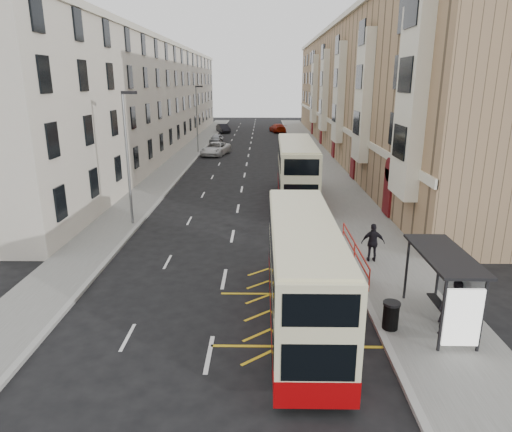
{
  "coord_description": "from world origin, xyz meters",
  "views": [
    {
      "loc": [
        1.75,
        -15.15,
        8.7
      ],
      "look_at": [
        1.43,
        6.61,
        2.24
      ],
      "focal_mm": 32.0,
      "sensor_mm": 36.0,
      "label": 1
    }
  ],
  "objects_px": {
    "double_decker_front": "(303,273)",
    "white_van": "(216,149)",
    "street_lamp_near": "(128,152)",
    "car_dark": "(223,128)",
    "bus_shelter": "(451,277)",
    "pedestrian_near": "(445,313)",
    "pedestrian_far": "(373,243)",
    "car_silver": "(216,139)",
    "double_decker_rear": "(296,171)",
    "car_red": "(278,128)",
    "litter_bin": "(391,315)",
    "pedestrian_mid": "(457,304)",
    "street_lamp_far": "(197,115)"
  },
  "relations": [
    {
      "from": "street_lamp_near",
      "to": "pedestrian_near",
      "type": "xyz_separation_m",
      "value": [
        14.47,
        -12.82,
        -3.69
      ]
    },
    {
      "from": "street_lamp_near",
      "to": "car_dark",
      "type": "distance_m",
      "value": 53.72
    },
    {
      "from": "bus_shelter",
      "to": "white_van",
      "type": "distance_m",
      "value": 42.58
    },
    {
      "from": "street_lamp_near",
      "to": "litter_bin",
      "type": "distance_m",
      "value": 18.25
    },
    {
      "from": "litter_bin",
      "to": "pedestrian_mid",
      "type": "height_order",
      "value": "pedestrian_mid"
    },
    {
      "from": "litter_bin",
      "to": "car_red",
      "type": "xyz_separation_m",
      "value": [
        -2.0,
        66.61,
        0.07
      ]
    },
    {
      "from": "pedestrian_near",
      "to": "car_red",
      "type": "distance_m",
      "value": 67.05
    },
    {
      "from": "double_decker_rear",
      "to": "car_red",
      "type": "relative_size",
      "value": 2.16
    },
    {
      "from": "litter_bin",
      "to": "car_silver",
      "type": "xyz_separation_m",
      "value": [
        -11.38,
        51.99,
        -0.04
      ]
    },
    {
      "from": "bus_shelter",
      "to": "double_decker_front",
      "type": "xyz_separation_m",
      "value": [
        -5.14,
        0.44,
        -0.1
      ]
    },
    {
      "from": "pedestrian_near",
      "to": "double_decker_front",
      "type": "bearing_deg",
      "value": -29.88
    },
    {
      "from": "street_lamp_near",
      "to": "litter_bin",
      "type": "relative_size",
      "value": 7.77
    },
    {
      "from": "double_decker_rear",
      "to": "white_van",
      "type": "bearing_deg",
      "value": 111.48
    },
    {
      "from": "street_lamp_near",
      "to": "double_decker_front",
      "type": "relative_size",
      "value": 0.8
    },
    {
      "from": "bus_shelter",
      "to": "car_red",
      "type": "height_order",
      "value": "bus_shelter"
    },
    {
      "from": "street_lamp_near",
      "to": "car_dark",
      "type": "height_order",
      "value": "street_lamp_near"
    },
    {
      "from": "pedestrian_far",
      "to": "street_lamp_far",
      "type": "bearing_deg",
      "value": -64.91
    },
    {
      "from": "pedestrian_far",
      "to": "car_silver",
      "type": "height_order",
      "value": "pedestrian_far"
    },
    {
      "from": "street_lamp_far",
      "to": "double_decker_front",
      "type": "distance_m",
      "value": 43.11
    },
    {
      "from": "pedestrian_mid",
      "to": "car_dark",
      "type": "xyz_separation_m",
      "value": [
        -13.95,
        65.83,
        -0.28
      ]
    },
    {
      "from": "car_red",
      "to": "white_van",
      "type": "bearing_deg",
      "value": 59.96
    },
    {
      "from": "double_decker_front",
      "to": "pedestrian_far",
      "type": "distance_m",
      "value": 7.15
    },
    {
      "from": "pedestrian_near",
      "to": "car_silver",
      "type": "distance_m",
      "value": 53.95
    },
    {
      "from": "pedestrian_mid",
      "to": "car_red",
      "type": "relative_size",
      "value": 0.33
    },
    {
      "from": "litter_bin",
      "to": "pedestrian_far",
      "type": "distance_m",
      "value": 6.49
    },
    {
      "from": "bus_shelter",
      "to": "pedestrian_near",
      "type": "relative_size",
      "value": 2.68
    },
    {
      "from": "litter_bin",
      "to": "white_van",
      "type": "xyz_separation_m",
      "value": [
        -10.37,
        40.82,
        0.09
      ]
    },
    {
      "from": "double_decker_front",
      "to": "car_silver",
      "type": "relative_size",
      "value": 2.67
    },
    {
      "from": "bus_shelter",
      "to": "double_decker_front",
      "type": "relative_size",
      "value": 0.42
    },
    {
      "from": "bus_shelter",
      "to": "white_van",
      "type": "height_order",
      "value": "bus_shelter"
    },
    {
      "from": "litter_bin",
      "to": "car_red",
      "type": "bearing_deg",
      "value": 91.72
    },
    {
      "from": "pedestrian_near",
      "to": "car_red",
      "type": "bearing_deg",
      "value": -106.61
    },
    {
      "from": "double_decker_front",
      "to": "white_van",
      "type": "xyz_separation_m",
      "value": [
        -7.22,
        40.28,
        -1.27
      ]
    },
    {
      "from": "bus_shelter",
      "to": "car_silver",
      "type": "distance_m",
      "value": 53.61
    },
    {
      "from": "litter_bin",
      "to": "car_silver",
      "type": "relative_size",
      "value": 0.27
    },
    {
      "from": "street_lamp_far",
      "to": "double_decker_front",
      "type": "height_order",
      "value": "street_lamp_far"
    },
    {
      "from": "double_decker_front",
      "to": "pedestrian_mid",
      "type": "distance_m",
      "value": 5.64
    },
    {
      "from": "double_decker_rear",
      "to": "double_decker_front",
      "type": "bearing_deg",
      "value": -92.21
    },
    {
      "from": "bus_shelter",
      "to": "street_lamp_far",
      "type": "distance_m",
      "value": 44.94
    },
    {
      "from": "bus_shelter",
      "to": "double_decker_front",
      "type": "bearing_deg",
      "value": 175.11
    },
    {
      "from": "street_lamp_far",
      "to": "car_red",
      "type": "xyz_separation_m",
      "value": [
        10.7,
        24.12,
        -3.88
      ]
    },
    {
      "from": "white_van",
      "to": "bus_shelter",
      "type": "bearing_deg",
      "value": -60.06
    },
    {
      "from": "car_silver",
      "to": "litter_bin",
      "type": "bearing_deg",
      "value": -69.88
    },
    {
      "from": "pedestrian_near",
      "to": "car_dark",
      "type": "xyz_separation_m",
      "value": [
        -13.32,
        66.39,
        -0.2
      ]
    },
    {
      "from": "pedestrian_far",
      "to": "double_decker_rear",
      "type": "bearing_deg",
      "value": -71.99
    },
    {
      "from": "street_lamp_far",
      "to": "bus_shelter",
      "type": "bearing_deg",
      "value": -70.88
    },
    {
      "from": "pedestrian_far",
      "to": "white_van",
      "type": "height_order",
      "value": "pedestrian_far"
    },
    {
      "from": "double_decker_rear",
      "to": "street_lamp_far",
      "type": "bearing_deg",
      "value": 115.0
    },
    {
      "from": "litter_bin",
      "to": "pedestrian_mid",
      "type": "bearing_deg",
      "value": 5.51
    },
    {
      "from": "pedestrian_mid",
      "to": "car_dark",
      "type": "height_order",
      "value": "pedestrian_mid"
    }
  ]
}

